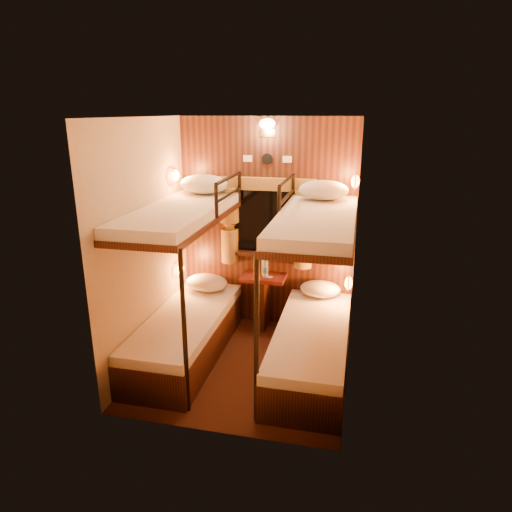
% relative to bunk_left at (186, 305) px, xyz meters
% --- Properties ---
extents(floor, '(2.10, 2.10, 0.00)m').
position_rel_bunk_left_xyz_m(floor, '(0.65, -0.07, -0.56)').
color(floor, '#3C1C10').
rests_on(floor, ground).
extents(ceiling, '(2.10, 2.10, 0.00)m').
position_rel_bunk_left_xyz_m(ceiling, '(0.65, -0.07, 1.84)').
color(ceiling, silver).
rests_on(ceiling, wall_back).
extents(wall_back, '(2.40, 0.00, 2.40)m').
position_rel_bunk_left_xyz_m(wall_back, '(0.65, 0.98, 0.64)').
color(wall_back, '#C6B293').
rests_on(wall_back, floor).
extents(wall_front, '(2.40, 0.00, 2.40)m').
position_rel_bunk_left_xyz_m(wall_front, '(0.65, -1.12, 0.64)').
color(wall_front, '#C6B293').
rests_on(wall_front, floor).
extents(wall_left, '(0.00, 2.40, 2.40)m').
position_rel_bunk_left_xyz_m(wall_left, '(-0.35, -0.07, 0.64)').
color(wall_left, '#C6B293').
rests_on(wall_left, floor).
extents(wall_right, '(0.00, 2.40, 2.40)m').
position_rel_bunk_left_xyz_m(wall_right, '(1.65, -0.07, 0.64)').
color(wall_right, '#C6B293').
rests_on(wall_right, floor).
extents(back_panel, '(2.00, 0.03, 2.40)m').
position_rel_bunk_left_xyz_m(back_panel, '(0.65, 0.97, 0.64)').
color(back_panel, black).
rests_on(back_panel, floor).
extents(bunk_left, '(0.72, 1.90, 1.82)m').
position_rel_bunk_left_xyz_m(bunk_left, '(0.00, 0.00, 0.00)').
color(bunk_left, black).
rests_on(bunk_left, floor).
extents(bunk_right, '(0.72, 1.90, 1.82)m').
position_rel_bunk_left_xyz_m(bunk_right, '(1.30, 0.00, 0.00)').
color(bunk_right, black).
rests_on(bunk_right, floor).
extents(window, '(1.00, 0.12, 0.79)m').
position_rel_bunk_left_xyz_m(window, '(0.65, 0.94, 0.62)').
color(window, black).
rests_on(window, back_panel).
extents(curtains, '(1.10, 0.22, 1.00)m').
position_rel_bunk_left_xyz_m(curtains, '(0.65, 0.90, 0.71)').
color(curtains, olive).
rests_on(curtains, back_panel).
extents(back_fixtures, '(0.54, 0.09, 0.48)m').
position_rel_bunk_left_xyz_m(back_fixtures, '(0.65, 0.93, 1.69)').
color(back_fixtures, black).
rests_on(back_fixtures, back_panel).
extents(reading_lamps, '(2.00, 0.20, 1.25)m').
position_rel_bunk_left_xyz_m(reading_lamps, '(0.65, 0.63, 0.68)').
color(reading_lamps, orange).
rests_on(reading_lamps, wall_left).
extents(table, '(0.50, 0.34, 0.66)m').
position_rel_bunk_left_xyz_m(table, '(0.65, 0.78, -0.14)').
color(table, '#541A13').
rests_on(table, floor).
extents(bottle_left, '(0.07, 0.07, 0.24)m').
position_rel_bunk_left_xyz_m(bottle_left, '(0.65, 0.82, 0.19)').
color(bottle_left, '#99BFE5').
rests_on(bottle_left, table).
extents(bottle_right, '(0.07, 0.07, 0.23)m').
position_rel_bunk_left_xyz_m(bottle_right, '(0.68, 0.74, 0.19)').
color(bottle_right, '#99BFE5').
rests_on(bottle_right, table).
extents(sachet_a, '(0.10, 0.09, 0.01)m').
position_rel_bunk_left_xyz_m(sachet_a, '(0.72, 0.74, 0.09)').
color(sachet_a, silver).
rests_on(sachet_a, table).
extents(sachet_b, '(0.07, 0.06, 0.00)m').
position_rel_bunk_left_xyz_m(sachet_b, '(0.68, 0.77, 0.09)').
color(sachet_b, silver).
rests_on(sachet_b, table).
extents(pillow_lower_left, '(0.49, 0.35, 0.19)m').
position_rel_bunk_left_xyz_m(pillow_lower_left, '(-0.00, 0.67, -0.01)').
color(pillow_lower_left, white).
rests_on(pillow_lower_left, bunk_left).
extents(pillow_lower_right, '(0.45, 0.32, 0.18)m').
position_rel_bunk_left_xyz_m(pillow_lower_right, '(1.30, 0.79, -0.01)').
color(pillow_lower_right, white).
rests_on(pillow_lower_right, bunk_right).
extents(pillow_upper_left, '(0.53, 0.38, 0.21)m').
position_rel_bunk_left_xyz_m(pillow_upper_left, '(-0.00, 0.69, 1.13)').
color(pillow_upper_left, white).
rests_on(pillow_upper_left, bunk_left).
extents(pillow_upper_right, '(0.50, 0.36, 0.20)m').
position_rel_bunk_left_xyz_m(pillow_upper_right, '(1.30, 0.62, 1.13)').
color(pillow_upper_right, white).
rests_on(pillow_upper_right, bunk_right).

